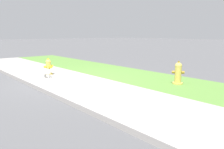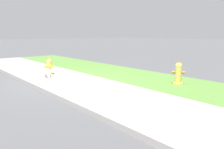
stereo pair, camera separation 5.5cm
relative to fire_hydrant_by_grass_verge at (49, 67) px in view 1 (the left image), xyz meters
The scene contains 7 objects.
ground_plane 1.64m from the fire_hydrant_by_grass_verge, ahead, with size 120.00×120.00×0.00m, color #515154.
sidewalk_pavement 1.64m from the fire_hydrant_by_grass_verge, ahead, with size 18.00×2.35×0.01m, color #9E9993.
grass_verge 2.96m from the fire_hydrant_by_grass_verge, 56.87° to the left, with size 18.00×2.54×0.01m, color #568438.
street_curb 2.05m from the fire_hydrant_by_grass_verge, 37.71° to the right, with size 18.00×0.16×0.12m, color #9E9993.
fire_hydrant_by_grass_verge is the anchor object (origin of this frame).
fire_hydrant_near_corner 4.95m from the fire_hydrant_by_grass_verge, 29.85° to the left, with size 0.38×0.37×0.76m.
small_white_dog 0.65m from the fire_hydrant_by_grass_verge, 35.35° to the right, with size 0.46×0.38×0.43m.
Camera 1 is at (6.54, -3.75, 1.63)m, focal length 35.00 mm.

